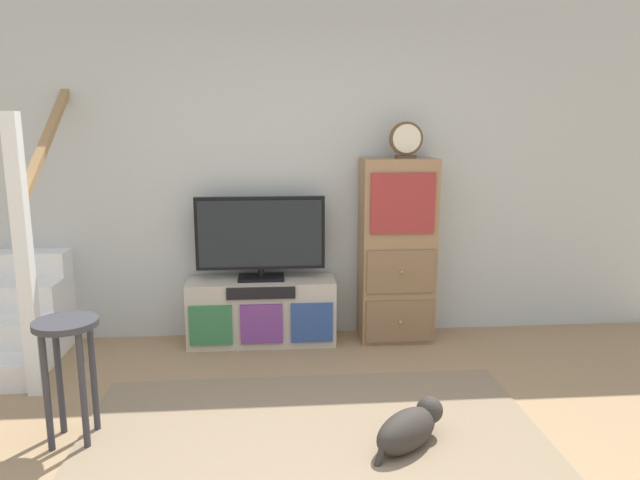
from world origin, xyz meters
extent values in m
cube|color=#B2B7B2|center=(0.00, 2.46, 1.35)|extent=(6.40, 0.12, 2.70)
cube|color=#847056|center=(0.00, 0.60, 0.01)|extent=(2.60, 1.80, 0.01)
cube|color=#BCB29E|center=(-0.30, 2.20, 0.26)|extent=(1.16, 0.36, 0.52)
cube|color=#337042|center=(-0.69, 2.01, 0.22)|extent=(0.32, 0.02, 0.31)
cube|color=#70387F|center=(-0.30, 2.01, 0.22)|extent=(0.32, 0.02, 0.31)
cube|color=#2D4784|center=(0.09, 2.01, 0.22)|extent=(0.32, 0.02, 0.31)
cube|color=black|center=(-0.30, 2.01, 0.46)|extent=(0.52, 0.02, 0.09)
cube|color=black|center=(-0.30, 2.22, 0.53)|extent=(0.36, 0.22, 0.02)
cylinder|color=black|center=(-0.30, 2.22, 0.57)|extent=(0.05, 0.05, 0.06)
cube|color=black|center=(-0.30, 2.22, 0.89)|extent=(1.01, 0.05, 0.57)
cube|color=black|center=(-0.30, 2.19, 0.89)|extent=(0.96, 0.01, 0.52)
cube|color=#93704C|center=(0.78, 2.21, 0.73)|extent=(0.58, 0.34, 1.46)
cube|color=brown|center=(0.78, 2.03, 0.20)|extent=(0.53, 0.02, 0.34)
sphere|color=olive|center=(0.78, 2.01, 0.20)|extent=(0.03, 0.03, 0.03)
cube|color=brown|center=(0.78, 2.03, 0.60)|extent=(0.53, 0.02, 0.34)
sphere|color=olive|center=(0.78, 2.01, 0.60)|extent=(0.03, 0.03, 0.03)
cube|color=maroon|center=(0.78, 2.03, 1.14)|extent=(0.49, 0.02, 0.46)
cube|color=#4C3823|center=(0.83, 2.19, 1.48)|extent=(0.15, 0.08, 0.02)
cylinder|color=brown|center=(0.83, 2.19, 1.62)|extent=(0.26, 0.04, 0.26)
cylinder|color=beige|center=(0.83, 2.16, 1.62)|extent=(0.22, 0.01, 0.22)
cube|color=white|center=(-2.25, 2.31, 0.38)|extent=(0.90, 0.26, 0.76)
cube|color=white|center=(-2.25, 2.57, 0.47)|extent=(0.90, 0.26, 0.95)
cube|color=white|center=(-1.75, 1.40, 0.90)|extent=(0.09, 0.09, 1.80)
cube|color=#9E7547|center=(-1.75, 2.05, 1.70)|extent=(0.06, 1.33, 0.99)
cylinder|color=#333338|center=(-1.41, 0.69, 0.33)|extent=(0.04, 0.04, 0.66)
cylinder|color=#333338|center=(-1.22, 0.69, 0.33)|extent=(0.04, 0.04, 0.66)
cylinder|color=#333338|center=(-1.41, 0.88, 0.33)|extent=(0.04, 0.04, 0.66)
cylinder|color=#333338|center=(-1.22, 0.88, 0.33)|extent=(0.04, 0.04, 0.66)
cylinder|color=#333338|center=(-1.31, 0.79, 0.68)|extent=(0.34, 0.34, 0.03)
ellipsoid|color=#332D28|center=(0.49, 0.54, 0.11)|extent=(0.47, 0.43, 0.22)
sphere|color=#332D28|center=(0.66, 0.67, 0.15)|extent=(0.15, 0.15, 0.15)
cylinder|color=#332D28|center=(0.33, 0.41, 0.08)|extent=(0.10, 0.09, 0.16)
camera|label=1|loc=(-0.20, -2.28, 1.72)|focal=32.76mm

